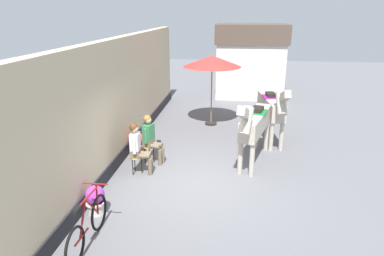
# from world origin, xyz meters

# --- Properties ---
(ground_plane) EXTENTS (40.00, 40.00, 0.00)m
(ground_plane) POSITION_xyz_m (0.00, 3.00, 0.00)
(ground_plane) COLOR slate
(pub_facade_wall) EXTENTS (0.34, 14.00, 3.40)m
(pub_facade_wall) POSITION_xyz_m (-2.55, 1.50, 1.54)
(pub_facade_wall) COLOR #CCB793
(pub_facade_wall) RESTS_ON ground_plane
(distant_cottage) EXTENTS (3.40, 2.60, 3.50)m
(distant_cottage) POSITION_xyz_m (1.40, 9.74, 1.80)
(distant_cottage) COLOR silver
(distant_cottage) RESTS_ON ground_plane
(seated_visitor_near) EXTENTS (0.61, 0.49, 1.39)m
(seated_visitor_near) POSITION_xyz_m (-1.71, 0.40, 0.78)
(seated_visitor_near) COLOR gold
(seated_visitor_near) RESTS_ON ground_plane
(seated_visitor_far) EXTENTS (0.61, 0.48, 1.39)m
(seated_visitor_far) POSITION_xyz_m (-1.55, 1.13, 0.78)
(seated_visitor_far) COLOR gold
(seated_visitor_far) RESTS_ON ground_plane
(saddled_horse_near) EXTENTS (1.06, 2.93, 2.06)m
(saddled_horse_near) POSITION_xyz_m (1.30, 1.47, 1.16)
(saddled_horse_near) COLOR #B2A899
(saddled_horse_near) RESTS_ON ground_plane
(saddled_horse_far) EXTENTS (0.75, 2.98, 2.06)m
(saddled_horse_far) POSITION_xyz_m (1.92, 3.32, 1.16)
(saddled_horse_far) COLOR #B2A899
(saddled_horse_far) RESTS_ON ground_plane
(flower_planter_near) EXTENTS (0.43, 0.43, 0.64)m
(flower_planter_near) POSITION_xyz_m (-2.09, -1.58, 0.33)
(flower_planter_near) COLOR beige
(flower_planter_near) RESTS_ON ground_plane
(flower_planter_far) EXTENTS (0.43, 0.43, 0.64)m
(flower_planter_far) POSITION_xyz_m (-2.13, 1.75, 0.33)
(flower_planter_far) COLOR #A85638
(flower_planter_far) RESTS_ON ground_plane
(leaning_bicycle) EXTENTS (0.50, 1.76, 1.02)m
(leaning_bicycle) POSITION_xyz_m (-1.82, -2.60, 0.40)
(leaning_bicycle) COLOR black
(leaning_bicycle) RESTS_ON ground_plane
(cafe_parasol) EXTENTS (2.10, 2.10, 2.58)m
(cafe_parasol) POSITION_xyz_m (-0.13, 4.79, 2.36)
(cafe_parasol) COLOR black
(cafe_parasol) RESTS_ON ground_plane
(satchel_bag) EXTENTS (0.15, 0.29, 0.20)m
(satchel_bag) POSITION_xyz_m (-1.59, 2.24, 0.10)
(satchel_bag) COLOR black
(satchel_bag) RESTS_ON ground_plane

